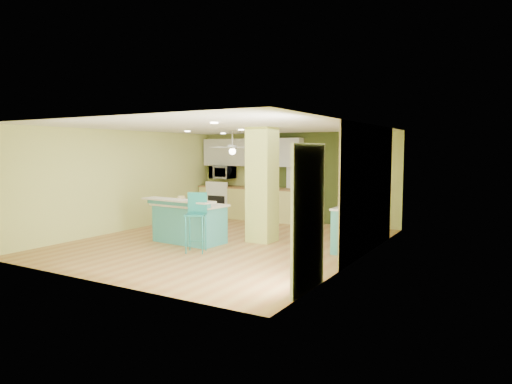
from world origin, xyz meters
TOP-DOWN VIEW (x-y plane):
  - floor at (0.00, 0.00)m, footprint 6.00×7.00m
  - ceiling at (0.00, 0.00)m, footprint 6.00×7.00m
  - wall_back at (0.00, 3.50)m, footprint 6.00×0.01m
  - wall_front at (0.00, -3.50)m, footprint 6.00×0.01m
  - wall_left at (-3.00, 0.00)m, footprint 0.01×7.00m
  - wall_right at (3.00, 0.00)m, footprint 0.01×7.00m
  - wood_panel at (2.99, 0.60)m, footprint 0.02×3.40m
  - olive_accent at (0.20, 3.49)m, footprint 2.20×0.02m
  - interior_door at (0.20, 3.46)m, footprint 0.82×0.05m
  - french_door at (2.97, -2.30)m, footprint 0.04×1.08m
  - column at (0.65, 0.50)m, footprint 0.55×0.55m
  - kitchen_run at (-1.30, 3.20)m, footprint 3.25×0.63m
  - stove at (-2.25, 3.19)m, footprint 0.76×0.66m
  - upper_cabinets at (-1.30, 3.32)m, footprint 3.20×0.34m
  - microwave at (-2.25, 3.20)m, footprint 0.70×0.48m
  - ceiling_fan at (-1.10, 2.00)m, footprint 1.41×1.41m
  - pendant_lamp at (2.65, 0.75)m, footprint 0.14×0.14m
  - wall_decor at (2.96, 0.80)m, footprint 0.03×0.90m
  - peninsula at (-0.67, -0.41)m, footprint 1.85×1.09m
  - bar_stool at (0.03, -1.04)m, footprint 0.51×0.51m
  - side_counter at (2.70, 0.68)m, footprint 0.59×1.39m
  - fruit_bowl at (-1.03, 3.11)m, footprint 0.42×0.42m
  - canister at (-0.83, -0.45)m, footprint 0.17×0.17m

SIDE VIEW (x-z plane):
  - floor at x=0.00m, z-range -0.01..0.00m
  - side_counter at x=2.70m, z-range 0.00..0.89m
  - peninsula at x=-0.67m, z-range -0.04..0.94m
  - stove at x=-2.25m, z-range -0.08..1.00m
  - kitchen_run at x=-1.30m, z-range 0.00..0.94m
  - bar_stool at x=0.03m, z-range 0.20..1.37m
  - canister at x=-0.83m, z-range 0.85..1.01m
  - fruit_bowl at x=-1.03m, z-range 0.94..1.02m
  - interior_door at x=0.20m, z-range 0.00..2.00m
  - french_door at x=2.97m, z-range 0.00..2.10m
  - wall_back at x=0.00m, z-range 0.00..2.50m
  - wall_front at x=0.00m, z-range 0.00..2.50m
  - wall_left at x=-3.00m, z-range 0.00..2.50m
  - wall_right at x=3.00m, z-range 0.00..2.50m
  - wood_panel at x=2.99m, z-range 0.00..2.50m
  - olive_accent at x=0.20m, z-range 0.00..2.50m
  - column at x=0.65m, z-range 0.00..2.50m
  - microwave at x=-2.25m, z-range 1.16..1.55m
  - wall_decor at x=2.96m, z-range 1.20..1.90m
  - pendant_lamp at x=2.65m, z-range 1.54..2.23m
  - upper_cabinets at x=-1.30m, z-range 1.55..2.35m
  - ceiling_fan at x=-1.10m, z-range 1.77..2.38m
  - ceiling at x=0.00m, z-range 2.50..2.51m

